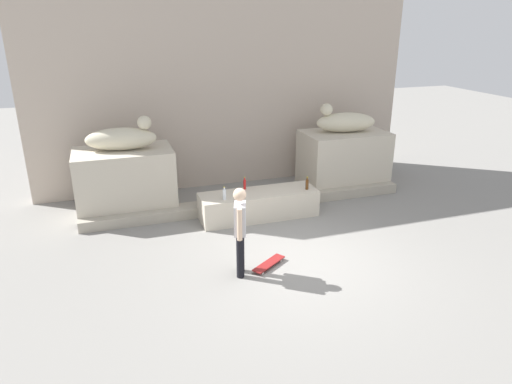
% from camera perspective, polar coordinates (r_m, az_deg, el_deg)
% --- Properties ---
extents(ground_plane, '(40.00, 40.00, 0.00)m').
position_cam_1_polar(ground_plane, '(9.06, 4.90, -8.40)').
color(ground_plane, gray).
extents(facade_wall, '(10.32, 0.60, 6.43)m').
position_cam_1_polar(facade_wall, '(12.76, -3.88, 15.29)').
color(facade_wall, '#BFAE9D').
rests_on(facade_wall, ground_plane).
extents(pedestal_left, '(2.25, 1.38, 1.54)m').
position_cam_1_polar(pedestal_left, '(11.36, -15.83, 1.26)').
color(pedestal_left, beige).
rests_on(pedestal_left, ground_plane).
extents(pedestal_right, '(2.25, 1.38, 1.54)m').
position_cam_1_polar(pedestal_right, '(12.90, 10.73, 3.97)').
color(pedestal_right, beige).
rests_on(pedestal_right, ground_plane).
extents(statue_reclining_left, '(1.65, 0.73, 0.78)m').
position_cam_1_polar(statue_reclining_left, '(11.07, -16.17, 6.44)').
color(statue_reclining_left, beige).
rests_on(statue_reclining_left, pedestal_left).
extents(statue_reclining_right, '(1.67, 0.83, 0.78)m').
position_cam_1_polar(statue_reclining_right, '(12.64, 10.89, 8.56)').
color(statue_reclining_right, beige).
rests_on(statue_reclining_right, pedestal_right).
extents(ledge_block, '(2.75, 0.84, 0.62)m').
position_cam_1_polar(ledge_block, '(10.80, 0.33, -1.55)').
color(ledge_block, beige).
rests_on(ledge_block, ground_plane).
extents(skater, '(0.30, 0.52, 1.67)m').
position_cam_1_polar(skater, '(8.16, -1.98, -4.49)').
color(skater, black).
rests_on(skater, ground_plane).
extents(skateboard, '(0.77, 0.62, 0.08)m').
position_cam_1_polar(skateboard, '(8.78, 1.60, -8.84)').
color(skateboard, maroon).
rests_on(skateboard, ground_plane).
extents(bottle_brown, '(0.07, 0.07, 0.31)m').
position_cam_1_polar(bottle_brown, '(10.89, 6.33, 0.98)').
color(bottle_brown, '#593314').
rests_on(bottle_brown, ledge_block).
extents(bottle_clear, '(0.08, 0.08, 0.30)m').
position_cam_1_polar(bottle_clear, '(10.23, -3.93, -0.28)').
color(bottle_clear, silver).
rests_on(bottle_clear, ledge_block).
extents(bottle_red, '(0.06, 0.06, 0.30)m').
position_cam_1_polar(bottle_red, '(10.83, -1.41, 0.98)').
color(bottle_red, red).
rests_on(bottle_red, ledge_block).
extents(stair_step, '(8.04, 0.50, 0.24)m').
position_cam_1_polar(stair_step, '(11.39, -0.63, -1.37)').
color(stair_step, '#A9A08F').
rests_on(stair_step, ground_plane).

